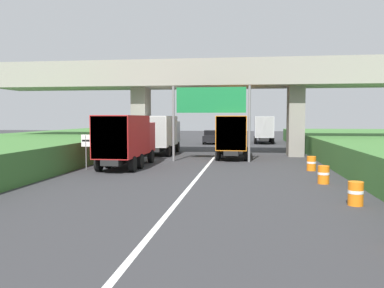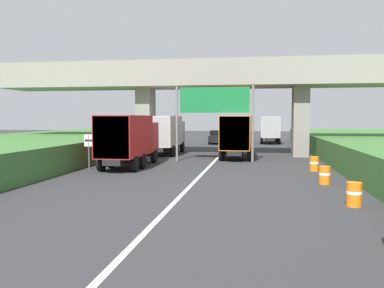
# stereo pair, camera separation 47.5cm
# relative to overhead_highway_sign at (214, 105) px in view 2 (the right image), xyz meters

# --- Properties ---
(lane_centre_stripe) EXTENTS (0.20, 96.31, 0.01)m
(lane_centre_stripe) POSITION_rel_overhead_highway_sign_xyz_m (0.00, -1.66, -4.21)
(lane_centre_stripe) COLOR white
(lane_centre_stripe) RESTS_ON ground
(overpass_bridge) EXTENTS (40.00, 4.80, 8.16)m
(overpass_bridge) POSITION_rel_overhead_highway_sign_xyz_m (0.00, 5.37, 1.99)
(overpass_bridge) COLOR gray
(overpass_bridge) RESTS_ON ground
(overhead_highway_sign) EXTENTS (5.88, 0.18, 5.66)m
(overhead_highway_sign) POSITION_rel_overhead_highway_sign_xyz_m (0.00, 0.00, 0.00)
(overhead_highway_sign) COLOR slate
(overhead_highway_sign) RESTS_ON ground
(speed_limit_sign) EXTENTS (0.60, 0.08, 2.23)m
(speed_limit_sign) POSITION_rel_overhead_highway_sign_xyz_m (-7.40, -5.84, -2.74)
(speed_limit_sign) COLOR slate
(speed_limit_sign) RESTS_ON ground
(truck_red) EXTENTS (2.44, 7.30, 3.44)m
(truck_red) POSITION_rel_overhead_highway_sign_xyz_m (-5.23, -4.26, -2.28)
(truck_red) COLOR black
(truck_red) RESTS_ON ground
(truck_orange) EXTENTS (2.44, 7.30, 3.44)m
(truck_orange) POSITION_rel_overhead_highway_sign_xyz_m (1.52, 2.99, -2.28)
(truck_orange) COLOR black
(truck_orange) RESTS_ON ground
(truck_silver) EXTENTS (2.44, 7.30, 3.44)m
(truck_silver) POSITION_rel_overhead_highway_sign_xyz_m (-4.94, 5.38, -2.28)
(truck_silver) COLOR black
(truck_silver) RESTS_ON ground
(truck_white) EXTENTS (2.44, 7.30, 3.44)m
(truck_white) POSITION_rel_overhead_highway_sign_xyz_m (4.82, 23.03, -2.28)
(truck_white) COLOR black
(truck_white) RESTS_ON ground
(car_blue) EXTENTS (1.86, 4.10, 1.72)m
(car_blue) POSITION_rel_overhead_highway_sign_xyz_m (1.47, 21.43, -3.36)
(car_blue) COLOR #233D9E
(car_blue) RESTS_ON ground
(car_black) EXTENTS (1.86, 4.10, 1.72)m
(car_black) POSITION_rel_overhead_highway_sign_xyz_m (-1.79, 20.35, -3.36)
(car_black) COLOR black
(car_black) RESTS_ON ground
(construction_barrel_2) EXTENTS (0.57, 0.57, 0.90)m
(construction_barrel_2) POSITION_rel_overhead_highway_sign_xyz_m (6.73, -14.39, -3.75)
(construction_barrel_2) COLOR orange
(construction_barrel_2) RESTS_ON ground
(construction_barrel_3) EXTENTS (0.57, 0.57, 0.90)m
(construction_barrel_3) POSITION_rel_overhead_highway_sign_xyz_m (6.48, -9.41, -3.75)
(construction_barrel_3) COLOR orange
(construction_barrel_3) RESTS_ON ground
(construction_barrel_4) EXTENTS (0.57, 0.57, 0.90)m
(construction_barrel_4) POSITION_rel_overhead_highway_sign_xyz_m (6.66, -4.43, -3.75)
(construction_barrel_4) COLOR orange
(construction_barrel_4) RESTS_ON ground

